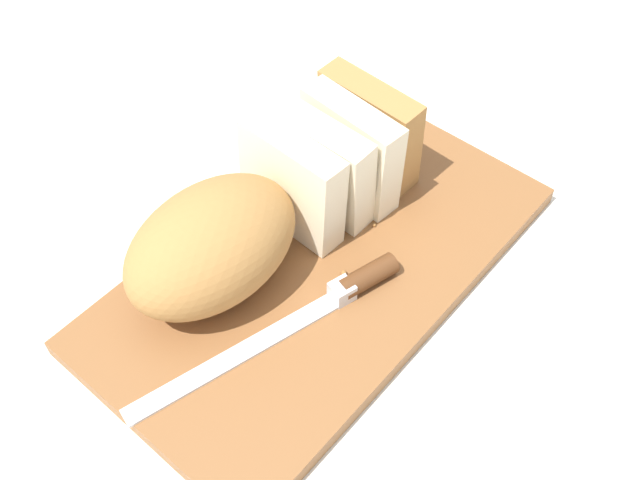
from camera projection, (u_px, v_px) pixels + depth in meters
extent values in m
plane|color=silver|center=(320.00, 272.00, 0.72)|extent=(3.00, 3.00, 0.00)
cube|color=brown|center=(320.00, 266.00, 0.71)|extent=(0.46, 0.26, 0.02)
ellipsoid|color=#A8753D|center=(212.00, 245.00, 0.65)|extent=(0.18, 0.13, 0.10)
cube|color=beige|center=(292.00, 183.00, 0.70)|extent=(0.04, 0.11, 0.10)
cube|color=beige|center=(321.00, 165.00, 0.71)|extent=(0.04, 0.11, 0.10)
cube|color=beige|center=(350.00, 149.00, 0.72)|extent=(0.05, 0.11, 0.10)
cube|color=#A8753D|center=(369.00, 128.00, 0.74)|extent=(0.04, 0.11, 0.10)
cube|color=silver|center=(239.00, 354.00, 0.64)|extent=(0.21, 0.08, 0.00)
cylinder|color=#593319|center=(368.00, 276.00, 0.68)|extent=(0.06, 0.04, 0.02)
cube|color=silver|center=(342.00, 291.00, 0.67)|extent=(0.02, 0.02, 0.02)
sphere|color=#996633|center=(374.00, 225.00, 0.73)|extent=(0.00, 0.00, 0.00)
sphere|color=#996633|center=(343.00, 274.00, 0.69)|extent=(0.01, 0.01, 0.01)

